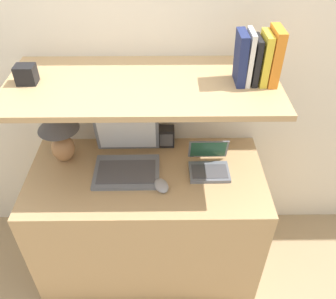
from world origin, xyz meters
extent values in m
cube|color=silver|center=(0.00, 0.70, 1.20)|extent=(6.00, 0.05, 2.40)
cube|color=tan|center=(0.00, 0.32, 0.39)|extent=(1.29, 0.64, 0.77)
cube|color=silver|center=(0.00, 0.66, 0.63)|extent=(1.29, 0.04, 1.27)
cube|color=tan|center=(0.00, 0.39, 1.28)|extent=(1.29, 0.57, 0.03)
ellipsoid|color=#B27A4C|center=(-0.46, 0.45, 0.85)|extent=(0.13, 0.13, 0.15)
cylinder|color=tan|center=(-0.46, 0.45, 0.96)|extent=(0.02, 0.02, 0.06)
cone|color=#4C4C51|center=(-0.46, 0.45, 1.04)|extent=(0.22, 0.22, 0.12)
cube|color=slate|center=(-0.10, 0.33, 0.78)|extent=(0.36, 0.27, 0.02)
cube|color=#47474C|center=(-0.10, 0.32, 0.79)|extent=(0.31, 0.19, 0.00)
cube|color=slate|center=(-0.11, 0.49, 0.92)|extent=(0.35, 0.07, 0.25)
cube|color=white|center=(-0.11, 0.49, 0.92)|extent=(0.32, 0.06, 0.22)
cube|color=slate|center=(0.34, 0.32, 0.78)|extent=(0.22, 0.16, 0.02)
cube|color=#47474C|center=(0.34, 0.32, 0.79)|extent=(0.19, 0.11, 0.00)
cube|color=slate|center=(0.34, 0.42, 0.86)|extent=(0.22, 0.05, 0.14)
cube|color=#235138|center=(0.34, 0.42, 0.86)|extent=(0.20, 0.04, 0.12)
ellipsoid|color=#99999E|center=(0.08, 0.21, 0.79)|extent=(0.10, 0.12, 0.04)
cube|color=black|center=(0.11, 0.58, 0.83)|extent=(0.09, 0.07, 0.12)
cube|color=#59595B|center=(0.11, 0.54, 0.83)|extent=(0.08, 0.00, 0.08)
cube|color=orange|center=(0.59, 0.39, 1.42)|extent=(0.04, 0.14, 0.25)
cube|color=gold|center=(0.55, 0.39, 1.41)|extent=(0.03, 0.13, 0.23)
cube|color=black|center=(0.51, 0.39, 1.40)|extent=(0.03, 0.12, 0.21)
cube|color=silver|center=(0.48, 0.39, 1.42)|extent=(0.02, 0.13, 0.24)
cube|color=navy|center=(0.45, 0.39, 1.41)|extent=(0.05, 0.13, 0.24)
cube|color=black|center=(-0.53, 0.39, 1.34)|extent=(0.09, 0.07, 0.09)
camera|label=1|loc=(0.11, -1.09, 2.10)|focal=38.00mm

